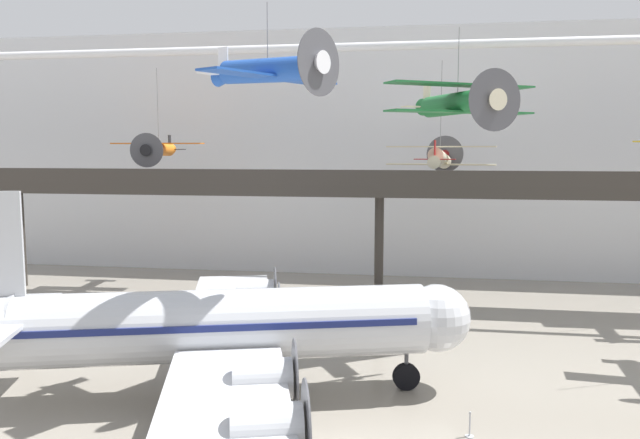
{
  "coord_description": "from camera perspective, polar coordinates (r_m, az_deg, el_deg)",
  "views": [
    {
      "loc": [
        3.08,
        -21.64,
        11.66
      ],
      "look_at": [
        -2.11,
        10.45,
        7.94
      ],
      "focal_mm": 35.0,
      "sensor_mm": 36.0,
      "label": 1
    }
  ],
  "objects": [
    {
      "name": "hangar_back_wall",
      "position": [
        58.31,
        6.2,
        6.03
      ],
      "size": [
        140.0,
        3.0,
        22.38
      ],
      "color": "silver",
      "rests_on": "ground"
    },
    {
      "name": "mezzanine_walkway",
      "position": [
        46.68,
        5.39,
        2.55
      ],
      "size": [
        110.0,
        3.2,
        10.11
      ],
      "color": "#38332D",
      "rests_on": "ground"
    },
    {
      "name": "ceiling_truss_beam",
      "position": [
        45.0,
        5.35,
        15.49
      ],
      "size": [
        120.0,
        0.6,
        0.6
      ],
      "color": "silver"
    },
    {
      "name": "airliner_silver_main",
      "position": [
        29.61,
        -9.91,
        -9.63
      ],
      "size": [
        24.67,
        28.64,
        9.82
      ],
      "rotation": [
        0.0,
        0.0,
        0.28
      ],
      "color": "silver",
      "rests_on": "ground"
    },
    {
      "name": "suspended_plane_green_biplane",
      "position": [
        36.6,
        12.48,
        10.39
      ],
      "size": [
        8.5,
        7.68,
        5.86
      ],
      "rotation": [
        0.0,
        0.0,
        5.25
      ],
      "color": "#1E6B33"
    },
    {
      "name": "suspended_plane_orange_highwing",
      "position": [
        54.76,
        -14.52,
        6.29
      ],
      "size": [
        7.8,
        6.35,
        8.2
      ],
      "rotation": [
        0.0,
        0.0,
        4.78
      ],
      "color": "orange"
    },
    {
      "name": "suspended_plane_blue_trainer",
      "position": [
        30.07,
        -4.8,
        13.37
      ],
      "size": [
        7.03,
        7.87,
        4.46
      ],
      "rotation": [
        0.0,
        0.0,
        5.78
      ],
      "color": "#1E4CAD"
    },
    {
      "name": "suspended_plane_cream_biplane",
      "position": [
        49.26,
        10.92,
        5.55
      ],
      "size": [
        8.48,
        6.96,
        8.59
      ],
      "rotation": [
        0.0,
        0.0,
        1.42
      ],
      "color": "beige"
    },
    {
      "name": "stanchion_barrier",
      "position": [
        27.36,
        13.52,
        -18.13
      ],
      "size": [
        0.36,
        0.36,
        1.08
      ],
      "color": "#B2B5BA",
      "rests_on": "ground"
    }
  ]
}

